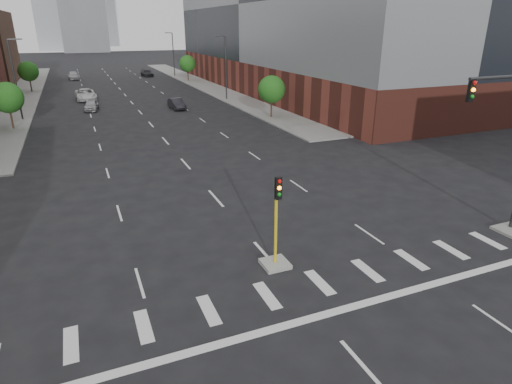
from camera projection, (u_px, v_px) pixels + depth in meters
sidewalk_left_far at (25, 93)px, 70.24m from camera, size 5.00×92.00×0.15m
sidewalk_right_far at (201, 84)px, 81.03m from camera, size 5.00×92.00×0.15m
building_right_main at (307, 22)px, 70.25m from camera, size 24.00×70.00×22.00m
median_traffic_signal at (276, 247)px, 19.40m from camera, size 1.20×1.20×4.40m
streetlight_right_a at (225, 65)px, 62.34m from camera, size 1.60×0.22×9.07m
streetlight_right_b at (173, 52)px, 92.43m from camera, size 1.60×0.22×9.07m
streetlight_left at (15, 77)px, 48.39m from camera, size 1.60×0.22×9.07m
tree_left_near at (7, 98)px, 44.47m from camera, size 3.20×3.20×4.85m
tree_left_far at (28, 71)px, 70.26m from camera, size 3.20×3.20×4.85m
tree_right_near at (272, 89)px, 50.24m from camera, size 3.20×3.20×4.85m
tree_right_far at (187, 64)px, 84.63m from camera, size 3.20×3.20×4.85m
car_near_left at (91, 105)px, 55.83m from camera, size 2.22×4.19×1.36m
car_mid_right at (177, 104)px, 56.79m from camera, size 1.73×4.31×1.39m
car_far_left at (86, 95)px, 63.61m from camera, size 3.03×6.08×1.65m
car_deep_right at (147, 73)px, 93.78m from camera, size 2.34×5.09×1.44m
car_distant at (73, 75)px, 88.08m from camera, size 2.40×5.11×1.69m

